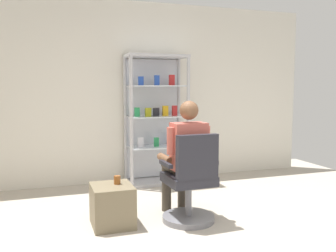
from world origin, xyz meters
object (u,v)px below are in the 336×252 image
office_chair (191,186)px  seated_shopkeeper (185,154)px  display_cabinet_main (155,119)px  tea_glass (117,180)px  storage_crate (112,205)px

office_chair → seated_shopkeeper: (-0.01, 0.16, 0.32)m
display_cabinet_main → office_chair: bearing=-94.6°
tea_glass → display_cabinet_main: bearing=60.1°
office_chair → tea_glass: office_chair is taller
office_chair → display_cabinet_main: bearing=85.4°
office_chair → seated_shopkeeper: 0.36m
display_cabinet_main → seated_shopkeeper: 1.61m
seated_shopkeeper → storage_crate: seated_shopkeeper is taller
seated_shopkeeper → storage_crate: size_ratio=2.82×
display_cabinet_main → storage_crate: bearing=-121.0°
storage_crate → display_cabinet_main: bearing=59.0°
office_chair → storage_crate: bearing=166.7°
office_chair → tea_glass: size_ratio=10.96×
display_cabinet_main → tea_glass: display_cabinet_main is taller
display_cabinet_main → seated_shopkeeper: bearing=-95.3°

